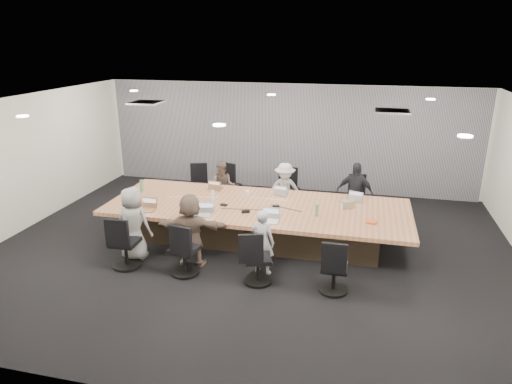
% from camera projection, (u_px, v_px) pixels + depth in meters
% --- Properties ---
extents(floor, '(10.00, 8.00, 0.00)m').
position_uv_depth(floor, '(251.00, 249.00, 8.91)').
color(floor, black).
rests_on(floor, ground).
extents(ceiling, '(10.00, 8.00, 0.00)m').
position_uv_depth(ceiling, '(251.00, 105.00, 8.01)').
color(ceiling, white).
rests_on(ceiling, wall_back).
extents(wall_back, '(10.00, 0.00, 2.80)m').
position_uv_depth(wall_back, '(288.00, 137.00, 12.14)').
color(wall_back, silver).
rests_on(wall_back, ground).
extents(wall_front, '(10.00, 0.00, 2.80)m').
position_uv_depth(wall_front, '(158.00, 292.00, 4.78)').
color(wall_front, silver).
rests_on(wall_front, ground).
extents(wall_left, '(0.00, 8.00, 2.80)m').
position_uv_depth(wall_left, '(20.00, 164.00, 9.56)').
color(wall_left, silver).
rests_on(wall_left, ground).
extents(curtain, '(9.80, 0.04, 2.80)m').
position_uv_depth(curtain, '(287.00, 138.00, 12.07)').
color(curtain, gray).
rests_on(curtain, ground).
extents(conference_table, '(6.00, 2.20, 0.74)m').
position_uv_depth(conference_table, '(257.00, 221.00, 9.24)').
color(conference_table, '#382C1F').
rests_on(conference_table, ground).
extents(chair_0, '(0.66, 0.66, 0.77)m').
position_uv_depth(chair_0, '(194.00, 188.00, 11.26)').
color(chair_0, black).
rests_on(chair_0, ground).
extents(chair_1, '(0.73, 0.73, 0.86)m').
position_uv_depth(chair_1, '(228.00, 189.00, 11.05)').
color(chair_1, black).
rests_on(chair_1, ground).
extents(chair_2, '(0.63, 0.63, 0.85)m').
position_uv_depth(chair_2, '(287.00, 194.00, 10.73)').
color(chair_2, black).
rests_on(chair_2, ground).
extents(chair_3, '(0.56, 0.56, 0.73)m').
position_uv_depth(chair_3, '(354.00, 202.00, 10.40)').
color(chair_3, black).
rests_on(chair_3, ground).
extents(chair_4, '(0.55, 0.55, 0.79)m').
position_uv_depth(chair_4, '(125.00, 246.00, 8.12)').
color(chair_4, black).
rests_on(chair_4, ground).
extents(chair_5, '(0.61, 0.61, 0.77)m').
position_uv_depth(chair_5, '(184.00, 253.00, 7.88)').
color(chair_5, black).
rests_on(chair_5, ground).
extents(chair_6, '(0.63, 0.63, 0.74)m').
position_uv_depth(chair_6, '(258.00, 263.00, 7.60)').
color(chair_6, black).
rests_on(chair_6, ground).
extents(chair_7, '(0.50, 0.50, 0.73)m').
position_uv_depth(chair_7, '(334.00, 272.00, 7.32)').
color(chair_7, black).
rests_on(chair_7, ground).
extents(person_1, '(0.65, 0.54, 1.20)m').
position_uv_depth(person_1, '(223.00, 187.00, 10.67)').
color(person_1, brown).
rests_on(person_1, ground).
extents(laptop_1, '(0.32, 0.24, 0.02)m').
position_uv_depth(laptop_1, '(216.00, 188.00, 10.12)').
color(laptop_1, '#8C6647').
rests_on(laptop_1, conference_table).
extents(person_2, '(0.90, 0.63, 1.27)m').
position_uv_depth(person_2, '(285.00, 190.00, 10.34)').
color(person_2, '#A8A8A8').
rests_on(person_2, ground).
extents(laptop_2, '(0.32, 0.25, 0.02)m').
position_uv_depth(laptop_2, '(280.00, 193.00, 9.79)').
color(laptop_2, '#B2B2B7').
rests_on(laptop_2, conference_table).
extents(person_3, '(0.86, 0.48, 1.39)m').
position_uv_depth(person_3, '(355.00, 193.00, 9.97)').
color(person_3, '#222329').
rests_on(person_3, ground).
extents(laptop_3, '(0.32, 0.25, 0.02)m').
position_uv_depth(laptop_3, '(354.00, 199.00, 9.45)').
color(laptop_3, '#B2B2B7').
rests_on(laptop_3, conference_table).
extents(person_4, '(0.71, 0.49, 1.39)m').
position_uv_depth(person_4, '(133.00, 224.00, 8.35)').
color(person_4, gray).
rests_on(person_4, ground).
extents(laptop_4, '(0.30, 0.21, 0.02)m').
position_uv_depth(laptop_4, '(147.00, 210.00, 8.84)').
color(laptop_4, '#8C6647').
rests_on(laptop_4, conference_table).
extents(person_5, '(1.30, 0.58, 1.36)m').
position_uv_depth(person_5, '(191.00, 230.00, 8.11)').
color(person_5, brown).
rests_on(person_5, ground).
extents(laptop_5, '(0.36, 0.29, 0.02)m').
position_uv_depth(laptop_5, '(201.00, 215.00, 8.59)').
color(laptop_5, '#B2B2B7').
rests_on(laptop_5, conference_table).
extents(person_6, '(0.48, 0.36, 1.18)m').
position_uv_depth(person_6, '(263.00, 242.00, 7.85)').
color(person_6, '#ABAAB4').
rests_on(person_6, ground).
extents(laptop_6, '(0.32, 0.22, 0.02)m').
position_uv_depth(laptop_6, '(269.00, 221.00, 8.30)').
color(laptop_6, '#B2B2B7').
rests_on(laptop_6, conference_table).
extents(bottle_green_left, '(0.08, 0.08, 0.26)m').
position_uv_depth(bottle_green_left, '(142.00, 185.00, 9.92)').
color(bottle_green_left, '#4B835F').
rests_on(bottle_green_left, conference_table).
extents(bottle_green_right, '(0.08, 0.08, 0.22)m').
position_uv_depth(bottle_green_right, '(317.00, 210.00, 8.55)').
color(bottle_green_right, '#4B835F').
rests_on(bottle_green_right, conference_table).
extents(bottle_clear, '(0.09, 0.09, 0.24)m').
position_uv_depth(bottle_clear, '(213.00, 196.00, 9.30)').
color(bottle_clear, silver).
rests_on(bottle_clear, conference_table).
extents(cup_white_far, '(0.10, 0.10, 0.11)m').
position_uv_depth(cup_white_far, '(247.00, 193.00, 9.66)').
color(cup_white_far, white).
rests_on(cup_white_far, conference_table).
extents(cup_white_near, '(0.11, 0.11, 0.11)m').
position_uv_depth(cup_white_near, '(343.00, 206.00, 8.93)').
color(cup_white_near, white).
rests_on(cup_white_near, conference_table).
extents(mug_brown, '(0.10, 0.10, 0.10)m').
position_uv_depth(mug_brown, '(136.00, 195.00, 9.55)').
color(mug_brown, brown).
rests_on(mug_brown, conference_table).
extents(mic_left, '(0.16, 0.13, 0.03)m').
position_uv_depth(mic_left, '(224.00, 205.00, 9.11)').
color(mic_left, black).
rests_on(mic_left, conference_table).
extents(mic_right, '(0.16, 0.13, 0.03)m').
position_uv_depth(mic_right, '(276.00, 206.00, 9.04)').
color(mic_right, black).
rests_on(mic_right, conference_table).
extents(stapler, '(0.16, 0.10, 0.06)m').
position_uv_depth(stapler, '(246.00, 211.00, 8.72)').
color(stapler, black).
rests_on(stapler, conference_table).
extents(canvas_bag, '(0.30, 0.27, 0.14)m').
position_uv_depth(canvas_bag, '(347.00, 204.00, 8.98)').
color(canvas_bag, gray).
rests_on(canvas_bag, conference_table).
extents(snack_packet, '(0.20, 0.16, 0.04)m').
position_uv_depth(snack_packet, '(372.00, 222.00, 8.23)').
color(snack_packet, '#D75C20').
rests_on(snack_packet, conference_table).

